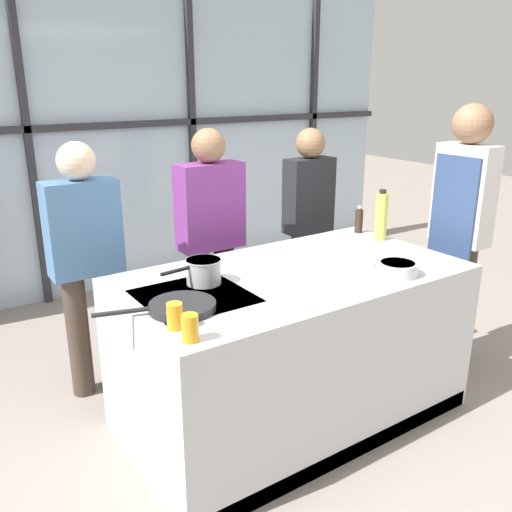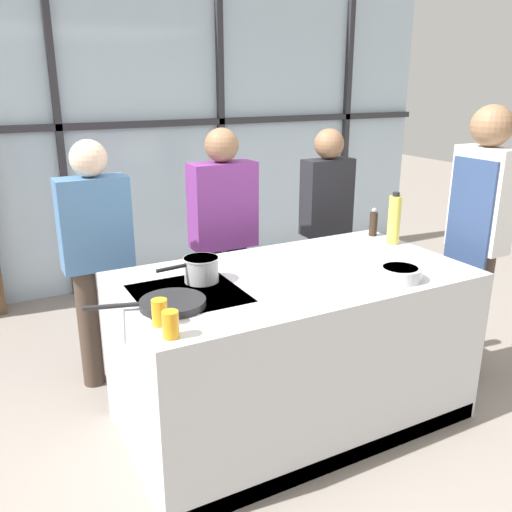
{
  "view_description": "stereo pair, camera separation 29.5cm",
  "coord_description": "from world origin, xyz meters",
  "px_view_note": "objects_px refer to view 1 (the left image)",
  "views": [
    {
      "loc": [
        -1.76,
        -2.23,
        1.93
      ],
      "look_at": [
        -0.19,
        0.1,
        1.01
      ],
      "focal_mm": 38.0,
      "sensor_mm": 36.0,
      "label": 1
    },
    {
      "loc": [
        -1.51,
        -2.38,
        1.93
      ],
      "look_at": [
        -0.19,
        0.1,
        1.01
      ],
      "focal_mm": 38.0,
      "sensor_mm": 36.0,
      "label": 2
    }
  ],
  "objects_px": {
    "spectator_center_left": "(211,233)",
    "oil_bottle": "(381,216)",
    "spectator_far_left": "(86,257)",
    "spectator_center_right": "(308,217)",
    "pepper_grinder": "(359,220)",
    "white_plate": "(355,261)",
    "juice_glass_far": "(175,316)",
    "frying_pan": "(181,306)",
    "juice_glass_near": "(190,328)",
    "mixing_bowl": "(397,268)",
    "chef": "(460,219)",
    "saucepan": "(203,271)"
  },
  "relations": [
    {
      "from": "frying_pan",
      "to": "white_plate",
      "type": "xyz_separation_m",
      "value": [
        1.15,
        0.05,
        -0.01
      ]
    },
    {
      "from": "spectator_center_right",
      "to": "juice_glass_far",
      "type": "xyz_separation_m",
      "value": [
        -1.73,
        -1.22,
        0.06
      ]
    },
    {
      "from": "saucepan",
      "to": "pepper_grinder",
      "type": "relative_size",
      "value": 1.79
    },
    {
      "from": "oil_bottle",
      "to": "saucepan",
      "type": "bearing_deg",
      "value": -177.43
    },
    {
      "from": "frying_pan",
      "to": "oil_bottle",
      "type": "bearing_deg",
      "value": 10.76
    },
    {
      "from": "chef",
      "to": "spectator_center_left",
      "type": "relative_size",
      "value": 1.1
    },
    {
      "from": "juice_glass_near",
      "to": "spectator_far_left",
      "type": "bearing_deg",
      "value": 90.14
    },
    {
      "from": "spectator_far_left",
      "to": "saucepan",
      "type": "relative_size",
      "value": 4.6
    },
    {
      "from": "chef",
      "to": "frying_pan",
      "type": "xyz_separation_m",
      "value": [
        -2.05,
        -0.0,
        -0.12
      ]
    },
    {
      "from": "frying_pan",
      "to": "oil_bottle",
      "type": "height_order",
      "value": "oil_bottle"
    },
    {
      "from": "spectator_center_left",
      "to": "juice_glass_near",
      "type": "bearing_deg",
      "value": 57.59
    },
    {
      "from": "spectator_center_left",
      "to": "spectator_center_right",
      "type": "relative_size",
      "value": 1.02
    },
    {
      "from": "chef",
      "to": "pepper_grinder",
      "type": "distance_m",
      "value": 0.66
    },
    {
      "from": "mixing_bowl",
      "to": "juice_glass_far",
      "type": "height_order",
      "value": "juice_glass_far"
    },
    {
      "from": "spectator_far_left",
      "to": "oil_bottle",
      "type": "relative_size",
      "value": 4.72
    },
    {
      "from": "spectator_far_left",
      "to": "spectator_center_right",
      "type": "xyz_separation_m",
      "value": [
        1.74,
        0.0,
        0.01
      ]
    },
    {
      "from": "spectator_far_left",
      "to": "frying_pan",
      "type": "relative_size",
      "value": 2.91
    },
    {
      "from": "spectator_far_left",
      "to": "juice_glass_near",
      "type": "distance_m",
      "value": 1.36
    },
    {
      "from": "spectator_far_left",
      "to": "spectator_center_left",
      "type": "distance_m",
      "value": 0.87
    },
    {
      "from": "spectator_center_left",
      "to": "mixing_bowl",
      "type": "distance_m",
      "value": 1.36
    },
    {
      "from": "oil_bottle",
      "to": "juice_glass_far",
      "type": "xyz_separation_m",
      "value": [
        -1.73,
        -0.47,
        -0.1
      ]
    },
    {
      "from": "saucepan",
      "to": "white_plate",
      "type": "bearing_deg",
      "value": -12.22
    },
    {
      "from": "juice_glass_near",
      "to": "juice_glass_far",
      "type": "bearing_deg",
      "value": 90.0
    },
    {
      "from": "saucepan",
      "to": "white_plate",
      "type": "height_order",
      "value": "saucepan"
    },
    {
      "from": "white_plate",
      "to": "juice_glass_near",
      "type": "relative_size",
      "value": 2.2
    },
    {
      "from": "frying_pan",
      "to": "saucepan",
      "type": "height_order",
      "value": "saucepan"
    },
    {
      "from": "saucepan",
      "to": "mixing_bowl",
      "type": "bearing_deg",
      "value": -26.58
    },
    {
      "from": "spectator_center_left",
      "to": "frying_pan",
      "type": "bearing_deg",
      "value": 54.44
    },
    {
      "from": "white_plate",
      "to": "juice_glass_far",
      "type": "bearing_deg",
      "value": -170.3
    },
    {
      "from": "pepper_grinder",
      "to": "juice_glass_far",
      "type": "height_order",
      "value": "pepper_grinder"
    },
    {
      "from": "white_plate",
      "to": "pepper_grinder",
      "type": "relative_size",
      "value": 1.33
    },
    {
      "from": "chef",
      "to": "saucepan",
      "type": "xyz_separation_m",
      "value": [
        -1.79,
        0.24,
        -0.07
      ]
    },
    {
      "from": "spectator_center_right",
      "to": "pepper_grinder",
      "type": "relative_size",
      "value": 8.23
    },
    {
      "from": "spectator_far_left",
      "to": "pepper_grinder",
      "type": "xyz_separation_m",
      "value": [
        1.74,
        -0.54,
        0.1
      ]
    },
    {
      "from": "saucepan",
      "to": "juice_glass_far",
      "type": "bearing_deg",
      "value": -131.51
    },
    {
      "from": "spectator_center_left",
      "to": "frying_pan",
      "type": "relative_size",
      "value": 2.97
    },
    {
      "from": "saucepan",
      "to": "spectator_far_left",
      "type": "bearing_deg",
      "value": 114.21
    },
    {
      "from": "spectator_center_left",
      "to": "oil_bottle",
      "type": "distance_m",
      "value": 1.16
    },
    {
      "from": "spectator_far_left",
      "to": "mixing_bowl",
      "type": "height_order",
      "value": "spectator_far_left"
    },
    {
      "from": "spectator_far_left",
      "to": "chef",
      "type": "bearing_deg",
      "value": 153.91
    },
    {
      "from": "spectator_far_left",
      "to": "white_plate",
      "type": "xyz_separation_m",
      "value": [
        1.26,
        -1.01,
        0.02
      ]
    },
    {
      "from": "spectator_center_right",
      "to": "saucepan",
      "type": "xyz_separation_m",
      "value": [
        -1.37,
        -0.81,
        0.07
      ]
    },
    {
      "from": "spectator_center_right",
      "to": "juice_glass_far",
      "type": "bearing_deg",
      "value": 35.19
    },
    {
      "from": "spectator_far_left",
      "to": "saucepan",
      "type": "bearing_deg",
      "value": 114.21
    },
    {
      "from": "white_plate",
      "to": "juice_glass_far",
      "type": "relative_size",
      "value": 2.2
    },
    {
      "from": "spectator_far_left",
      "to": "white_plate",
      "type": "bearing_deg",
      "value": 141.4
    },
    {
      "from": "frying_pan",
      "to": "pepper_grinder",
      "type": "xyz_separation_m",
      "value": [
        1.63,
        0.52,
        0.07
      ]
    },
    {
      "from": "frying_pan",
      "to": "juice_glass_near",
      "type": "height_order",
      "value": "juice_glass_near"
    },
    {
      "from": "spectator_center_left",
      "to": "frying_pan",
      "type": "distance_m",
      "value": 1.3
    },
    {
      "from": "white_plate",
      "to": "juice_glass_far",
      "type": "xyz_separation_m",
      "value": [
        -1.26,
        -0.22,
        0.05
      ]
    }
  ]
}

